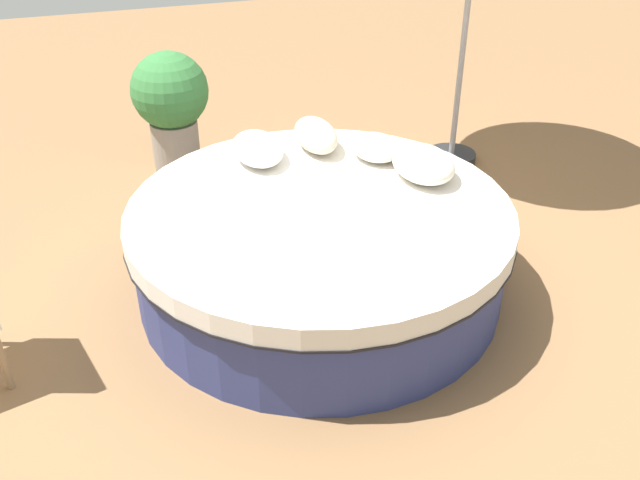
# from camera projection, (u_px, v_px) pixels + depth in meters

# --- Properties ---
(ground_plane) EXTENTS (16.00, 16.00, 0.00)m
(ground_plane) POSITION_uv_depth(u_px,v_px,m) (320.00, 288.00, 4.69)
(ground_plane) COLOR olive
(round_bed) EXTENTS (2.44, 2.44, 0.63)m
(round_bed) POSITION_uv_depth(u_px,v_px,m) (320.00, 247.00, 4.51)
(round_bed) COLOR navy
(round_bed) RESTS_ON ground_plane
(throw_pillow_0) EXTENTS (0.52, 0.39, 0.20)m
(throw_pillow_0) POSITION_uv_depth(u_px,v_px,m) (423.00, 164.00, 4.63)
(throw_pillow_0) COLOR silver
(throw_pillow_0) RESTS_ON round_bed
(throw_pillow_1) EXTENTS (0.42, 0.33, 0.15)m
(throw_pillow_1) POSITION_uv_depth(u_px,v_px,m) (376.00, 147.00, 4.91)
(throw_pillow_1) COLOR silver
(throw_pillow_1) RESTS_ON round_bed
(throw_pillow_2) EXTENTS (0.52, 0.28, 0.21)m
(throw_pillow_2) POSITION_uv_depth(u_px,v_px,m) (316.00, 135.00, 5.02)
(throw_pillow_2) COLOR beige
(throw_pillow_2) RESTS_ON round_bed
(throw_pillow_3) EXTENTS (0.55, 0.35, 0.17)m
(throw_pillow_3) POSITION_uv_depth(u_px,v_px,m) (258.00, 148.00, 4.87)
(throw_pillow_3) COLOR white
(throw_pillow_3) RESTS_ON round_bed
(planter) EXTENTS (0.65, 0.65, 1.05)m
(planter) POSITION_uv_depth(u_px,v_px,m) (171.00, 103.00, 5.88)
(planter) COLOR gray
(planter) RESTS_ON ground_plane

